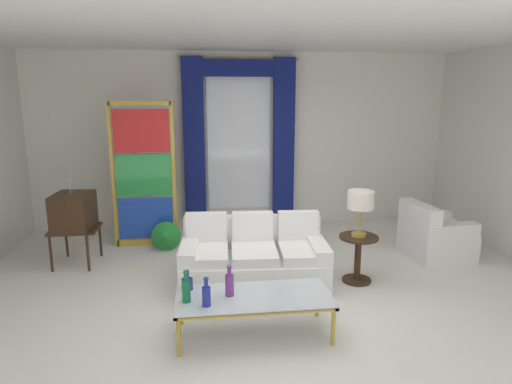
{
  "coord_description": "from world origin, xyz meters",
  "views": [
    {
      "loc": [
        -0.76,
        -4.79,
        2.33
      ],
      "look_at": [
        -0.04,
        0.9,
        1.05
      ],
      "focal_mm": 31.53,
      "sensor_mm": 36.0,
      "label": 1
    }
  ],
  "objects_px": {
    "bottle_ruby_flask": "(186,289)",
    "stained_glass_divider": "(144,178)",
    "bottle_blue_decanter": "(230,283)",
    "bottle_crystal_tall": "(187,283)",
    "vintage_tv": "(73,213)",
    "round_side_table": "(358,254)",
    "armchair_white": "(433,238)",
    "couch_white_long": "(253,259)",
    "coffee_table": "(254,299)",
    "bottle_amber_squat": "(206,295)",
    "peacock_figurine": "(165,238)",
    "table_lamp_brass": "(361,202)"
  },
  "relations": [
    {
      "from": "bottle_ruby_flask",
      "to": "stained_glass_divider",
      "type": "bearing_deg",
      "value": 103.43
    },
    {
      "from": "couch_white_long",
      "to": "bottle_crystal_tall",
      "type": "height_order",
      "value": "couch_white_long"
    },
    {
      "from": "bottle_crystal_tall",
      "to": "bottle_ruby_flask",
      "type": "relative_size",
      "value": 0.65
    },
    {
      "from": "coffee_table",
      "to": "bottle_ruby_flask",
      "type": "distance_m",
      "value": 0.66
    },
    {
      "from": "round_side_table",
      "to": "stained_glass_divider",
      "type": "bearing_deg",
      "value": 147.86
    },
    {
      "from": "table_lamp_brass",
      "to": "round_side_table",
      "type": "bearing_deg",
      "value": 180.0
    },
    {
      "from": "round_side_table",
      "to": "table_lamp_brass",
      "type": "height_order",
      "value": "table_lamp_brass"
    },
    {
      "from": "bottle_amber_squat",
      "to": "bottle_ruby_flask",
      "type": "height_order",
      "value": "bottle_ruby_flask"
    },
    {
      "from": "couch_white_long",
      "to": "bottle_blue_decanter",
      "type": "xyz_separation_m",
      "value": [
        -0.38,
        -1.2,
        0.23
      ]
    },
    {
      "from": "coffee_table",
      "to": "bottle_amber_squat",
      "type": "relative_size",
      "value": 5.27
    },
    {
      "from": "bottle_blue_decanter",
      "to": "bottle_crystal_tall",
      "type": "height_order",
      "value": "bottle_blue_decanter"
    },
    {
      "from": "couch_white_long",
      "to": "stained_glass_divider",
      "type": "xyz_separation_m",
      "value": [
        -1.47,
        1.61,
        0.75
      ]
    },
    {
      "from": "vintage_tv",
      "to": "round_side_table",
      "type": "bearing_deg",
      "value": -16.25
    },
    {
      "from": "bottle_blue_decanter",
      "to": "round_side_table",
      "type": "distance_m",
      "value": 1.99
    },
    {
      "from": "bottle_ruby_flask",
      "to": "vintage_tv",
      "type": "xyz_separation_m",
      "value": [
        -1.56,
        2.21,
        0.19
      ]
    },
    {
      "from": "round_side_table",
      "to": "armchair_white",
      "type": "bearing_deg",
      "value": 26.72
    },
    {
      "from": "bottle_amber_squat",
      "to": "stained_glass_divider",
      "type": "bearing_deg",
      "value": 106.27
    },
    {
      "from": "bottle_crystal_tall",
      "to": "armchair_white",
      "type": "bearing_deg",
      "value": 24.38
    },
    {
      "from": "couch_white_long",
      "to": "armchair_white",
      "type": "relative_size",
      "value": 2.05
    },
    {
      "from": "bottle_blue_decanter",
      "to": "coffee_table",
      "type": "bearing_deg",
      "value": -7.24
    },
    {
      "from": "bottle_crystal_tall",
      "to": "peacock_figurine",
      "type": "height_order",
      "value": "bottle_crystal_tall"
    },
    {
      "from": "bottle_ruby_flask",
      "to": "round_side_table",
      "type": "distance_m",
      "value": 2.38
    },
    {
      "from": "couch_white_long",
      "to": "round_side_table",
      "type": "height_order",
      "value": "couch_white_long"
    },
    {
      "from": "bottle_crystal_tall",
      "to": "round_side_table",
      "type": "height_order",
      "value": "bottle_crystal_tall"
    },
    {
      "from": "peacock_figurine",
      "to": "round_side_table",
      "type": "xyz_separation_m",
      "value": [
        2.46,
        -1.39,
        0.14
      ]
    },
    {
      "from": "stained_glass_divider",
      "to": "bottle_amber_squat",
      "type": "bearing_deg",
      "value": -73.73
    },
    {
      "from": "coffee_table",
      "to": "stained_glass_divider",
      "type": "bearing_deg",
      "value": 115.11
    },
    {
      "from": "bottle_amber_squat",
      "to": "round_side_table",
      "type": "relative_size",
      "value": 0.48
    },
    {
      "from": "couch_white_long",
      "to": "armchair_white",
      "type": "height_order",
      "value": "couch_white_long"
    },
    {
      "from": "bottle_ruby_flask",
      "to": "table_lamp_brass",
      "type": "bearing_deg",
      "value": 28.91
    },
    {
      "from": "bottle_amber_squat",
      "to": "armchair_white",
      "type": "bearing_deg",
      "value": 30.77
    },
    {
      "from": "armchair_white",
      "to": "stained_glass_divider",
      "type": "relative_size",
      "value": 0.4
    },
    {
      "from": "bottle_ruby_flask",
      "to": "stained_glass_divider",
      "type": "distance_m",
      "value": 3.01
    },
    {
      "from": "couch_white_long",
      "to": "peacock_figurine",
      "type": "bearing_deg",
      "value": 132.65
    },
    {
      "from": "bottle_blue_decanter",
      "to": "stained_glass_divider",
      "type": "xyz_separation_m",
      "value": [
        -1.1,
        2.81,
        0.52
      ]
    },
    {
      "from": "bottle_amber_squat",
      "to": "couch_white_long",
      "type": "bearing_deg",
      "value": 66.58
    },
    {
      "from": "couch_white_long",
      "to": "bottle_blue_decanter",
      "type": "height_order",
      "value": "couch_white_long"
    },
    {
      "from": "bottle_blue_decanter",
      "to": "round_side_table",
      "type": "bearing_deg",
      "value": 32.6
    },
    {
      "from": "coffee_table",
      "to": "bottle_ruby_flask",
      "type": "bearing_deg",
      "value": -175.44
    },
    {
      "from": "couch_white_long",
      "to": "coffee_table",
      "type": "relative_size",
      "value": 1.2
    },
    {
      "from": "bottle_crystal_tall",
      "to": "peacock_figurine",
      "type": "bearing_deg",
      "value": 99.51
    },
    {
      "from": "bottle_blue_decanter",
      "to": "stained_glass_divider",
      "type": "distance_m",
      "value": 3.06
    },
    {
      "from": "armchair_white",
      "to": "bottle_blue_decanter",
      "type": "bearing_deg",
      "value": -149.97
    },
    {
      "from": "bottle_ruby_flask",
      "to": "round_side_table",
      "type": "xyz_separation_m",
      "value": [
        2.08,
        1.15,
        -0.18
      ]
    },
    {
      "from": "vintage_tv",
      "to": "round_side_table",
      "type": "distance_m",
      "value": 3.81
    },
    {
      "from": "bottle_blue_decanter",
      "to": "vintage_tv",
      "type": "relative_size",
      "value": 0.24
    },
    {
      "from": "peacock_figurine",
      "to": "bottle_ruby_flask",
      "type": "bearing_deg",
      "value": -81.52
    },
    {
      "from": "vintage_tv",
      "to": "table_lamp_brass",
      "type": "height_order",
      "value": "vintage_tv"
    },
    {
      "from": "coffee_table",
      "to": "round_side_table",
      "type": "xyz_separation_m",
      "value": [
        1.44,
        1.1,
        -0.02
      ]
    },
    {
      "from": "bottle_crystal_tall",
      "to": "round_side_table",
      "type": "relative_size",
      "value": 0.35
    }
  ]
}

